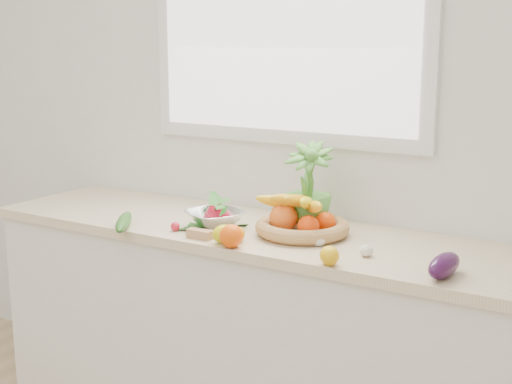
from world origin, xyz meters
The scene contains 20 objects.
back_wall centered at (0.00, 2.25, 1.35)m, with size 4.50×0.02×2.70m, color white.
counter_cabinet centered at (0.00, 1.95, 0.43)m, with size 2.20×0.58×0.86m, color silver.
countertop centered at (0.00, 1.95, 0.88)m, with size 2.24×0.62×0.04m, color beige.
window_frame centered at (0.00, 2.23, 1.75)m, with size 1.30×0.03×1.10m, color white.
window_pane centered at (0.00, 2.21, 1.75)m, with size 1.18×0.01×0.98m, color white.
orange_loose centered at (0.11, 1.67, 0.94)m, with size 0.08×0.08×0.08m, color #FF5608.
lemon_a centered at (0.08, 1.75, 0.93)m, with size 0.05×0.07×0.05m, color #FBB30D.
lemon_b centered at (0.05, 1.70, 0.93)m, with size 0.07×0.09×0.07m, color #D1C90B.
lemon_c centered at (0.49, 1.67, 0.93)m, with size 0.06×0.08×0.06m, color #F3AF0D.
apple centered at (-0.13, 1.92, 0.94)m, with size 0.09×0.09×0.09m, color #B10E21.
ginger centered at (-0.06, 1.71, 0.92)m, with size 0.10×0.04×0.03m, color tan.
garlic_a centered at (0.36, 1.85, 0.92)m, with size 0.05×0.05×0.04m, color silver.
garlic_b centered at (0.20, 1.98, 0.92)m, with size 0.05×0.05×0.04m, color white.
garlic_c centered at (0.56, 1.82, 0.92)m, with size 0.05×0.05×0.04m, color white.
eggplant centered at (0.85, 1.75, 0.94)m, with size 0.07×0.19×0.08m, color #350F39.
cucumber centered at (-0.40, 1.67, 0.93)m, with size 0.05×0.28×0.05m, color #255519.
radish centered at (-0.20, 1.74, 0.92)m, with size 0.04×0.04×0.04m, color red.
potted_herb centered at (0.22, 2.04, 1.07)m, with size 0.19×0.19×0.34m, color #519A38.
fruit_basket centered at (0.24, 1.95, 0.95)m, with size 0.36×0.36×0.19m.
colander_with_spinach centered at (-0.10, 1.86, 0.96)m, with size 0.29×0.29×0.12m.
Camera 1 is at (1.47, -0.37, 1.62)m, focal length 50.00 mm.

